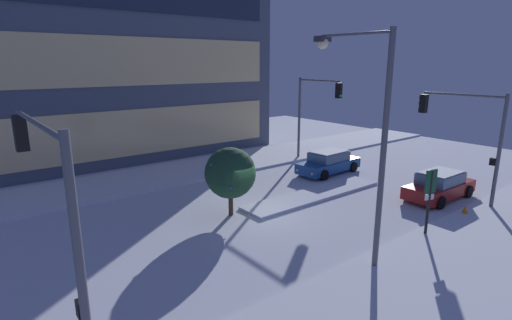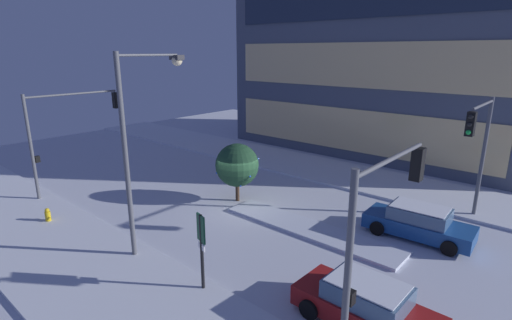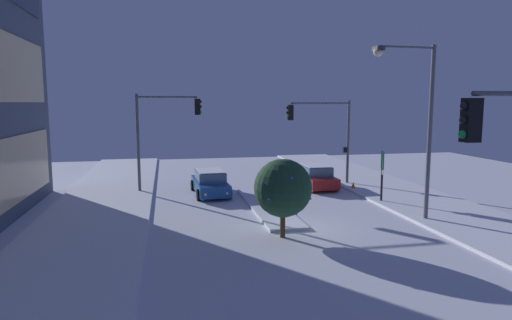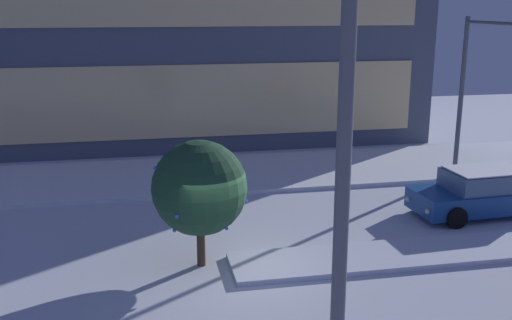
{
  "view_description": "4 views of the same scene",
  "coord_description": "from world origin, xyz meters",
  "px_view_note": "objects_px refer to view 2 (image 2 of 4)",
  "views": [
    {
      "loc": [
        -10.73,
        -14.09,
        7.09
      ],
      "look_at": [
        -0.32,
        -0.86,
        2.92
      ],
      "focal_mm": 27.54,
      "sensor_mm": 36.0,
      "label": 1
    },
    {
      "loc": [
        13.47,
        -14.29,
        8.16
      ],
      "look_at": [
        1.69,
        -0.72,
        3.1
      ],
      "focal_mm": 27.18,
      "sensor_mm": 36.0,
      "label": 2
    },
    {
      "loc": [
        -18.11,
        5.18,
        5.6
      ],
      "look_at": [
        3.37,
        0.81,
        2.73
      ],
      "focal_mm": 31.12,
      "sensor_mm": 36.0,
      "label": 3
    },
    {
      "loc": [
        -2.13,
        -13.67,
        6.56
      ],
      "look_at": [
        0.81,
        1.22,
        2.55
      ],
      "focal_mm": 41.75,
      "sensor_mm": 36.0,
      "label": 4
    }
  ],
  "objects_px": {
    "car_near": "(366,305)",
    "traffic_light_corner_near_right": "(382,219)",
    "traffic_light_corner_far_right": "(479,141)",
    "traffic_light_corner_near_left": "(69,122)",
    "parking_info_sign": "(202,243)",
    "car_far": "(418,223)",
    "fire_hydrant": "(48,216)",
    "street_lamp_arched": "(141,127)",
    "decorated_tree_median": "(237,165)"
  },
  "relations": [
    {
      "from": "car_near",
      "to": "fire_hydrant",
      "type": "height_order",
      "value": "car_near"
    },
    {
      "from": "traffic_light_corner_near_left",
      "to": "parking_info_sign",
      "type": "relative_size",
      "value": 2.06
    },
    {
      "from": "car_near",
      "to": "car_far",
      "type": "relative_size",
      "value": 0.95
    },
    {
      "from": "traffic_light_corner_far_right",
      "to": "car_far",
      "type": "bearing_deg",
      "value": -27.14
    },
    {
      "from": "traffic_light_corner_near_left",
      "to": "car_near",
      "type": "bearing_deg",
      "value": -89.3
    },
    {
      "from": "car_far",
      "to": "traffic_light_corner_near_left",
      "type": "height_order",
      "value": "traffic_light_corner_near_left"
    },
    {
      "from": "traffic_light_corner_near_left",
      "to": "traffic_light_corner_near_right",
      "type": "height_order",
      "value": "traffic_light_corner_near_left"
    },
    {
      "from": "traffic_light_corner_near_right",
      "to": "decorated_tree_median",
      "type": "distance_m",
      "value": 12.19
    },
    {
      "from": "traffic_light_corner_near_left",
      "to": "street_lamp_arched",
      "type": "distance_m",
      "value": 9.71
    },
    {
      "from": "street_lamp_arched",
      "to": "fire_hydrant",
      "type": "xyz_separation_m",
      "value": [
        -6.02,
        -1.78,
        -4.91
      ]
    },
    {
      "from": "street_lamp_arched",
      "to": "parking_info_sign",
      "type": "bearing_deg",
      "value": -100.13
    },
    {
      "from": "street_lamp_arched",
      "to": "parking_info_sign",
      "type": "height_order",
      "value": "street_lamp_arched"
    },
    {
      "from": "parking_info_sign",
      "to": "traffic_light_corner_far_right",
      "type": "bearing_deg",
      "value": -9.02
    },
    {
      "from": "traffic_light_corner_near_left",
      "to": "parking_info_sign",
      "type": "xyz_separation_m",
      "value": [
        13.5,
        -1.86,
        -2.32
      ]
    },
    {
      "from": "traffic_light_corner_near_left",
      "to": "decorated_tree_median",
      "type": "height_order",
      "value": "traffic_light_corner_near_left"
    },
    {
      "from": "fire_hydrant",
      "to": "decorated_tree_median",
      "type": "distance_m",
      "value": 9.79
    },
    {
      "from": "car_far",
      "to": "parking_info_sign",
      "type": "distance_m",
      "value": 10.13
    },
    {
      "from": "traffic_light_corner_near_right",
      "to": "car_near",
      "type": "bearing_deg",
      "value": 36.03
    },
    {
      "from": "traffic_light_corner_far_right",
      "to": "decorated_tree_median",
      "type": "distance_m",
      "value": 11.87
    },
    {
      "from": "street_lamp_arched",
      "to": "fire_hydrant",
      "type": "distance_m",
      "value": 7.98
    },
    {
      "from": "car_far",
      "to": "traffic_light_corner_near_right",
      "type": "height_order",
      "value": "traffic_light_corner_near_right"
    },
    {
      "from": "car_near",
      "to": "street_lamp_arched",
      "type": "xyz_separation_m",
      "value": [
        -9.04,
        -1.55,
        4.58
      ]
    },
    {
      "from": "traffic_light_corner_near_right",
      "to": "street_lamp_arched",
      "type": "distance_m",
      "value": 9.68
    },
    {
      "from": "traffic_light_corner_near_right",
      "to": "parking_info_sign",
      "type": "xyz_separation_m",
      "value": [
        -5.6,
        -1.38,
        -2.08
      ]
    },
    {
      "from": "street_lamp_arched",
      "to": "decorated_tree_median",
      "type": "distance_m",
      "value": 7.33
    },
    {
      "from": "traffic_light_corner_far_right",
      "to": "car_near",
      "type": "bearing_deg",
      "value": -3.07
    },
    {
      "from": "car_near",
      "to": "traffic_light_corner_near_right",
      "type": "xyz_separation_m",
      "value": [
        0.51,
        -0.7,
        3.24
      ]
    },
    {
      "from": "traffic_light_corner_near_right",
      "to": "parking_info_sign",
      "type": "distance_m",
      "value": 6.13
    },
    {
      "from": "traffic_light_corner_far_right",
      "to": "fire_hydrant",
      "type": "distance_m",
      "value": 20.7
    },
    {
      "from": "traffic_light_corner_far_right",
      "to": "parking_info_sign",
      "type": "relative_size",
      "value": 2.1
    },
    {
      "from": "traffic_light_corner_far_right",
      "to": "decorated_tree_median",
      "type": "relative_size",
      "value": 1.85
    },
    {
      "from": "car_near",
      "to": "traffic_light_corner_near_right",
      "type": "relative_size",
      "value": 0.79
    },
    {
      "from": "traffic_light_corner_near_right",
      "to": "decorated_tree_median",
      "type": "height_order",
      "value": "traffic_light_corner_near_right"
    },
    {
      "from": "traffic_light_corner_far_right",
      "to": "fire_hydrant",
      "type": "height_order",
      "value": "traffic_light_corner_far_right"
    },
    {
      "from": "car_far",
      "to": "decorated_tree_median",
      "type": "xyz_separation_m",
      "value": [
        -9.27,
        -2.1,
        1.38
      ]
    },
    {
      "from": "traffic_light_corner_near_right",
      "to": "traffic_light_corner_near_left",
      "type": "bearing_deg",
      "value": 88.58
    },
    {
      "from": "parking_info_sign",
      "to": "car_far",
      "type": "bearing_deg",
      "value": -8.5
    },
    {
      "from": "traffic_light_corner_near_right",
      "to": "traffic_light_corner_far_right",
      "type": "xyz_separation_m",
      "value": [
        0.01,
        10.44,
        0.3
      ]
    },
    {
      "from": "traffic_light_corner_near_left",
      "to": "street_lamp_arched",
      "type": "xyz_separation_m",
      "value": [
        9.55,
        -1.33,
        1.11
      ]
    },
    {
      "from": "traffic_light_corner_near_left",
      "to": "decorated_tree_median",
      "type": "distance_m",
      "value": 10.14
    },
    {
      "from": "street_lamp_arched",
      "to": "parking_info_sign",
      "type": "relative_size",
      "value": 2.81
    },
    {
      "from": "parking_info_sign",
      "to": "decorated_tree_median",
      "type": "bearing_deg",
      "value": 51.95
    },
    {
      "from": "traffic_light_corner_far_right",
      "to": "fire_hydrant",
      "type": "bearing_deg",
      "value": -50.01
    },
    {
      "from": "fire_hydrant",
      "to": "traffic_light_corner_far_right",
      "type": "bearing_deg",
      "value": 39.99
    },
    {
      "from": "decorated_tree_median",
      "to": "fire_hydrant",
      "type": "bearing_deg",
      "value": -120.79
    },
    {
      "from": "car_far",
      "to": "car_near",
      "type": "bearing_deg",
      "value": 94.05
    },
    {
      "from": "traffic_light_corner_near_left",
      "to": "street_lamp_arched",
      "type": "bearing_deg",
      "value": -97.9
    },
    {
      "from": "traffic_light_corner_near_right",
      "to": "street_lamp_arched",
      "type": "xyz_separation_m",
      "value": [
        -9.55,
        -0.85,
        1.35
      ]
    },
    {
      "from": "car_far",
      "to": "parking_info_sign",
      "type": "xyz_separation_m",
      "value": [
        -4.23,
        -9.13,
        1.15
      ]
    },
    {
      "from": "fire_hydrant",
      "to": "parking_info_sign",
      "type": "height_order",
      "value": "parking_info_sign"
    }
  ]
}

